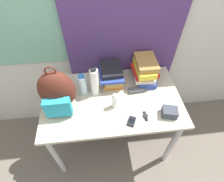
# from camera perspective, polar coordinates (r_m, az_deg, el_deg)

# --- Properties ---
(ground_plane) EXTENTS (12.00, 12.00, 0.00)m
(ground_plane) POSITION_cam_1_polar(r_m,az_deg,el_deg) (2.06, 1.22, -24.12)
(ground_plane) COLOR #665B51
(wall_back) EXTENTS (6.00, 0.06, 2.50)m
(wall_back) POSITION_cam_1_polar(r_m,az_deg,el_deg) (1.57, -2.12, 21.58)
(wall_back) COLOR beige
(wall_back) RESTS_ON ground_plane
(curtain_blue) EXTENTS (1.02, 0.04, 2.50)m
(curtain_blue) POSITION_cam_1_polar(r_m,az_deg,el_deg) (1.54, 4.23, 20.89)
(curtain_blue) COLOR #4C336B
(curtain_blue) RESTS_ON ground_plane
(desk) EXTENTS (1.20, 0.71, 0.78)m
(desk) POSITION_cam_1_polar(r_m,az_deg,el_deg) (1.61, 0.00, -4.73)
(desk) COLOR #B7B299
(desk) RESTS_ON ground_plane
(backpack) EXTENTS (0.28, 0.23, 0.43)m
(backpack) POSITION_cam_1_polar(r_m,az_deg,el_deg) (1.41, -17.46, -0.29)
(backpack) COLOR #512319
(backpack) RESTS_ON desk
(book_stack_left) EXTENTS (0.21, 0.29, 0.18)m
(book_stack_left) POSITION_cam_1_polar(r_m,az_deg,el_deg) (1.60, -0.07, 5.48)
(book_stack_left) COLOR orange
(book_stack_left) RESTS_ON desk
(book_stack_center) EXTENTS (0.24, 0.29, 0.22)m
(book_stack_center) POSITION_cam_1_polar(r_m,az_deg,el_deg) (1.64, 10.66, 6.63)
(book_stack_center) COLOR navy
(book_stack_center) RESTS_ON desk
(water_bottle) EXTENTS (0.08, 0.08, 0.21)m
(water_bottle) POSITION_cam_1_polar(r_m,az_deg,el_deg) (1.52, -9.57, 2.07)
(water_bottle) COLOR silver
(water_bottle) RESTS_ON desk
(sports_bottle) EXTENTS (0.07, 0.07, 0.29)m
(sports_bottle) POSITION_cam_1_polar(r_m,az_deg,el_deg) (1.48, -5.71, 3.02)
(sports_bottle) COLOR white
(sports_bottle) RESTS_ON desk
(sunscreen_bottle) EXTENTS (0.05, 0.05, 0.15)m
(sunscreen_bottle) POSITION_cam_1_polar(r_m,az_deg,el_deg) (1.42, 0.87, -3.36)
(sunscreen_bottle) COLOR white
(sunscreen_bottle) RESTS_ON desk
(cell_phone) EXTENTS (0.09, 0.10, 0.02)m
(cell_phone) POSITION_cam_1_polar(r_m,az_deg,el_deg) (1.40, 6.44, -9.83)
(cell_phone) COLOR black
(cell_phone) RESTS_ON desk
(sunglasses_case) EXTENTS (0.15, 0.07, 0.04)m
(sunglasses_case) POSITION_cam_1_polar(r_m,az_deg,el_deg) (1.58, 8.05, 0.33)
(sunglasses_case) COLOR #47474C
(sunglasses_case) RESTS_ON desk
(camera_pouch) EXTENTS (0.14, 0.12, 0.07)m
(camera_pouch) POSITION_cam_1_polar(r_m,az_deg,el_deg) (1.47, 18.33, -6.60)
(camera_pouch) COLOR #383D47
(camera_pouch) RESTS_ON desk
(wristwatch) EXTENTS (0.04, 0.09, 0.01)m
(wristwatch) POSITION_cam_1_polar(r_m,az_deg,el_deg) (1.44, 10.85, -8.03)
(wristwatch) COLOR black
(wristwatch) RESTS_ON desk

